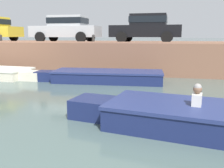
# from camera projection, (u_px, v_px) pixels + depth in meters

# --- Properties ---
(ground_plane) EXTENTS (400.00, 400.00, 0.00)m
(ground_plane) POSITION_uv_depth(u_px,v_px,m) (108.00, 109.00, 7.07)
(ground_plane) COLOR #4C605B
(far_quay_wall) EXTENTS (60.00, 6.00, 1.67)m
(far_quay_wall) POSITION_uv_depth(u_px,v_px,m) (142.00, 56.00, 15.46)
(far_quay_wall) COLOR brown
(far_quay_wall) RESTS_ON ground
(far_wall_coping) EXTENTS (60.00, 0.24, 0.08)m
(far_wall_coping) POSITION_uv_depth(u_px,v_px,m) (137.00, 43.00, 12.54)
(far_wall_coping) COLOR #9F6C52
(far_wall_coping) RESTS_ON far_quay_wall
(boat_moored_central_navy) EXTENTS (5.85, 2.00, 0.52)m
(boat_moored_central_navy) POSITION_uv_depth(u_px,v_px,m) (103.00, 76.00, 11.20)
(boat_moored_central_navy) COLOR navy
(boat_moored_central_navy) RESTS_ON ground
(motorboat_passing) EXTENTS (6.73, 2.68, 1.05)m
(motorboat_passing) POSITION_uv_depth(u_px,v_px,m) (223.00, 121.00, 5.29)
(motorboat_passing) COLOR navy
(motorboat_passing) RESTS_ON ground
(car_left_inner_silver) EXTENTS (4.03, 1.93, 1.54)m
(car_left_inner_silver) POSITION_uv_depth(u_px,v_px,m) (67.00, 28.00, 14.91)
(car_left_inner_silver) COLOR #B7BABC
(car_left_inner_silver) RESTS_ON far_quay_wall
(car_centre_black) EXTENTS (3.90, 1.99, 1.54)m
(car_centre_black) POSITION_uv_depth(u_px,v_px,m) (147.00, 27.00, 13.87)
(car_centre_black) COLOR black
(car_centre_black) RESTS_ON far_quay_wall
(mooring_bollard_west) EXTENTS (0.15, 0.15, 0.45)m
(mooring_bollard_west) POSITION_uv_depth(u_px,v_px,m) (1.00, 38.00, 14.34)
(mooring_bollard_west) COLOR #2D2B28
(mooring_bollard_west) RESTS_ON far_quay_wall
(mooring_bollard_mid) EXTENTS (0.15, 0.15, 0.45)m
(mooring_bollard_mid) POSITION_uv_depth(u_px,v_px,m) (93.00, 38.00, 13.12)
(mooring_bollard_mid) COLOR #2D2B28
(mooring_bollard_mid) RESTS_ON far_quay_wall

